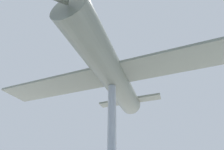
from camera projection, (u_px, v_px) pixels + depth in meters
support_pylon_central at (112, 138)px, 8.16m from camera, size 0.51×0.51×6.58m
suspended_airplane at (111, 73)px, 10.46m from camera, size 18.17×12.52×3.20m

